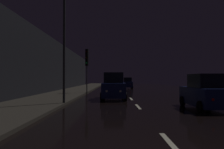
{
  "coord_description": "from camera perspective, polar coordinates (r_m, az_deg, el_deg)",
  "views": [
    {
      "loc": [
        -1.51,
        -2.35,
        1.72
      ],
      "look_at": [
        -1.61,
        12.68,
        2.03
      ],
      "focal_mm": 32.84,
      "sensor_mm": 36.0,
      "label": 1
    }
  ],
  "objects": [
    {
      "name": "building_facade_left",
      "position": [
        24.71,
        -18.33,
        2.74
      ],
      "size": [
        0.8,
        63.0,
        6.76
      ],
      "primitive_type": "cube",
      "color": "black",
      "rests_on": "ground"
    },
    {
      "name": "traffic_light_far_left",
      "position": [
        23.52,
        -7.01,
        3.71
      ],
      "size": [
        0.36,
        0.48,
        5.09
      ],
      "rotation": [
        0.0,
        0.0,
        -1.75
      ],
      "color": "#38383A",
      "rests_on": "ground"
    },
    {
      "name": "car_parked_right_near",
      "position": [
        12.89,
        24.43,
        -4.67
      ],
      "size": [
        1.82,
        3.95,
        1.99
      ],
      "rotation": [
        0.0,
        0.0,
        1.57
      ],
      "color": "#141E51",
      "rests_on": "ground"
    },
    {
      "name": "car_distant_taillights",
      "position": [
        37.17,
        4.34,
        -2.45
      ],
      "size": [
        1.77,
        3.83,
        1.93
      ],
      "rotation": [
        0.0,
        0.0,
        1.57
      ],
      "color": "#141E51",
      "rests_on": "ground"
    },
    {
      "name": "ground",
      "position": [
        26.95,
        3.6,
        -4.84
      ],
      "size": [
        26.05,
        84.0,
        0.02
      ],
      "primitive_type": "cube",
      "color": "black"
    },
    {
      "name": "sidewalk_left",
      "position": [
        27.42,
        -10.83,
        -4.58
      ],
      "size": [
        4.4,
        84.0,
        0.15
      ],
      "primitive_type": "cube",
      "color": "#38332B",
      "rests_on": "ground"
    },
    {
      "name": "car_approaching_headlights",
      "position": [
        17.35,
        0.43,
        -3.48
      ],
      "size": [
        2.05,
        4.43,
        2.23
      ],
      "rotation": [
        0.0,
        0.0,
        -1.57
      ],
      "color": "#141E51",
      "rests_on": "ground"
    },
    {
      "name": "lane_centerline",
      "position": [
        18.86,
        5.0,
        -6.37
      ],
      "size": [
        0.16,
        29.82,
        0.01
      ],
      "color": "beige",
      "rests_on": "ground"
    },
    {
      "name": "streetlamp_overhead",
      "position": [
        14.03,
        -11.43,
        13.6
      ],
      "size": [
        1.7,
        0.44,
        8.12
      ],
      "color": "#2D2D30",
      "rests_on": "ground"
    }
  ]
}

